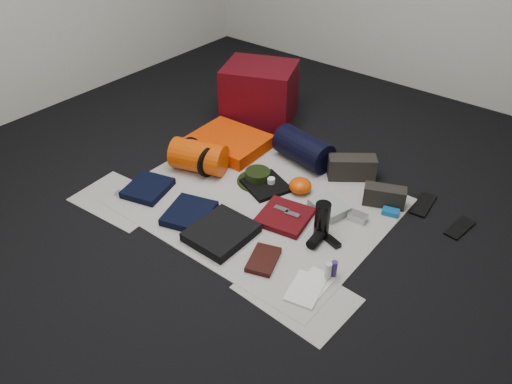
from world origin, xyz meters
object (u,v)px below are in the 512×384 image
Objects in this scene: paperback_book at (263,260)px; compact_camera at (358,217)px; red_cabinet at (260,93)px; navy_duffel at (304,149)px; sleeping_pad at (229,142)px; stuff_sack at (199,157)px; water_bottle at (322,220)px.

compact_camera is at bearing 51.84° from paperback_book.
red_cabinet reaches higher than navy_duffel.
compact_camera is at bearing -7.53° from sleeping_pad.
navy_duffel is 1.89× the size of paperback_book.
sleeping_pad is at bearing 120.60° from paperback_book.
sleeping_pad is 1.42× the size of stuff_sack.
red_cabinet is at bearing 100.33° from stuff_sack.
water_bottle is at bearing 53.39° from paperback_book.
red_cabinet reaches higher than sleeping_pad.
red_cabinet is 1.72m from paperback_book.
red_cabinet is 1.46× the size of stuff_sack.
water_bottle reaches higher than paperback_book.
water_bottle is at bearing -37.53° from navy_duffel.
navy_duffel is (0.67, -0.34, -0.11)m from red_cabinet.
red_cabinet reaches higher than compact_camera.
red_cabinet reaches higher than paperback_book.
stuff_sack reaches higher than paperback_book.
red_cabinet is at bearing 142.08° from water_bottle.
paperback_book is (1.07, -1.32, -0.21)m from red_cabinet.
compact_camera reaches higher than paperback_book.
sleeping_pad is 1.15m from water_bottle.
sleeping_pad is 1.26× the size of navy_duffel.
stuff_sack is (0.16, -0.88, -0.11)m from red_cabinet.
navy_duffel is (0.50, 0.54, 0.00)m from stuff_sack.
navy_duffel reaches higher than compact_camera.
paperback_book is at bearing -56.92° from navy_duffel.
navy_duffel is at bearing 148.17° from compact_camera.
sleeping_pad is at bearing -150.96° from navy_duffel.
sleeping_pad reaches higher than paperback_book.
sleeping_pad is 0.36m from stuff_sack.
sleeping_pad is 4.68× the size of compact_camera.
compact_camera is (0.63, -0.34, -0.09)m from navy_duffel.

